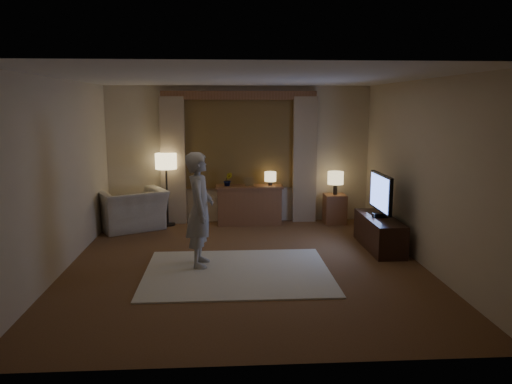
{
  "coord_description": "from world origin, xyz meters",
  "views": [
    {
      "loc": [
        -0.29,
        -6.78,
        2.26
      ],
      "look_at": [
        0.18,
        0.6,
        0.95
      ],
      "focal_mm": 35.0,
      "sensor_mm": 36.0,
      "label": 1
    }
  ],
  "objects": [
    {
      "name": "room",
      "position": [
        0.0,
        0.5,
        1.33
      ],
      "size": [
        5.04,
        5.54,
        2.64
      ],
      "color": "brown",
      "rests_on": "ground"
    },
    {
      "name": "sideboard",
      "position": [
        0.18,
        2.5,
        0.35
      ],
      "size": [
        1.2,
        0.4,
        0.7
      ],
      "primitive_type": "cube",
      "color": "brown",
      "rests_on": "floor"
    },
    {
      "name": "person",
      "position": [
        -0.63,
        0.01,
        0.82
      ],
      "size": [
        0.4,
        0.6,
        1.6
      ],
      "primitive_type": "imported",
      "rotation": [
        0.0,
        0.0,
        1.54
      ],
      "color": "#A09A93",
      "rests_on": "rug"
    },
    {
      "name": "side_table",
      "position": [
        1.81,
        2.45,
        0.28
      ],
      "size": [
        0.4,
        0.4,
        0.56
      ],
      "primitive_type": "cube",
      "color": "brown",
      "rests_on": "floor"
    },
    {
      "name": "picture_frame",
      "position": [
        0.18,
        2.5,
        0.8
      ],
      "size": [
        0.16,
        0.02,
        0.2
      ],
      "primitive_type": "cube",
      "color": "brown",
      "rests_on": "sideboard"
    },
    {
      "name": "rug",
      "position": [
        -0.13,
        -0.31,
        0.01
      ],
      "size": [
        2.5,
        2.0,
        0.02
      ],
      "primitive_type": "cube",
      "color": "beige",
      "rests_on": "floor"
    },
    {
      "name": "tv",
      "position": [
        2.15,
        0.74,
        0.88
      ],
      "size": [
        0.23,
        0.96,
        0.69
      ],
      "color": "black",
      "rests_on": "tv_stand"
    },
    {
      "name": "table_lamp_sideboard",
      "position": [
        0.58,
        2.5,
        0.9
      ],
      "size": [
        0.22,
        0.22,
        0.3
      ],
      "color": "black",
      "rests_on": "sideboard"
    },
    {
      "name": "floor_lamp",
      "position": [
        -1.37,
        2.5,
        1.14
      ],
      "size": [
        0.4,
        0.4,
        1.36
      ],
      "color": "black",
      "rests_on": "floor"
    },
    {
      "name": "plant",
      "position": [
        -0.22,
        2.5,
        0.85
      ],
      "size": [
        0.17,
        0.13,
        0.3
      ],
      "primitive_type": "imported",
      "color": "#999999",
      "rests_on": "sideboard"
    },
    {
      "name": "table_lamp_side",
      "position": [
        1.81,
        2.45,
        0.87
      ],
      "size": [
        0.3,
        0.3,
        0.44
      ],
      "color": "black",
      "rests_on": "side_table"
    },
    {
      "name": "armchair",
      "position": [
        -1.99,
        2.23,
        0.37
      ],
      "size": [
        1.47,
        1.41,
        0.73
      ],
      "primitive_type": "imported",
      "rotation": [
        0.0,
        0.0,
        -2.64
      ],
      "color": "beige",
      "rests_on": "floor"
    },
    {
      "name": "tv_stand",
      "position": [
        2.15,
        0.74,
        0.25
      ],
      "size": [
        0.45,
        1.4,
        0.5
      ],
      "primitive_type": "cube",
      "color": "black",
      "rests_on": "floor"
    }
  ]
}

